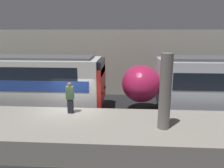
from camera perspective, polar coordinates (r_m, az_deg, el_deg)
The scene contains 5 objects.
ground_plane at distance 12.77m, azimuth -10.73°, elevation -10.56°, with size 120.00×120.00×0.00m, color black.
platform at distance 10.85m, azimuth -13.43°, elevation -12.17°, with size 40.00×3.91×1.07m.
station_rear_barrier at distance 18.03m, azimuth -6.16°, elevation 5.51°, with size 50.00×0.15×5.29m.
support_pillar_near at distance 9.45m, azimuth 13.73°, elevation -2.04°, with size 0.51×0.51×3.26m.
person_waiting at distance 11.32m, azimuth -10.89°, elevation -3.36°, with size 0.38×0.24×1.63m.
Camera 1 is at (3.07, -11.25, 5.21)m, focal length 35.00 mm.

